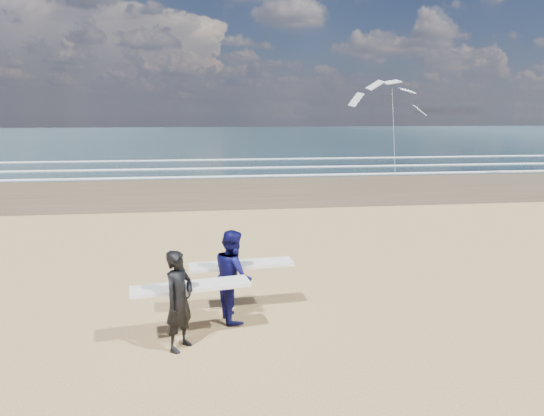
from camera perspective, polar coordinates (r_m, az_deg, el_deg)
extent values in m
cube|color=brown|center=(33.16, 27.95, 2.69)|extent=(220.00, 12.00, 0.01)
cube|color=#172B33|center=(83.06, 5.87, 8.38)|extent=(220.00, 100.00, 0.02)
cube|color=white|center=(37.13, 23.70, 3.92)|extent=(220.00, 0.50, 0.05)
cube|color=white|center=(41.19, 20.35, 4.81)|extent=(220.00, 0.50, 0.05)
cube|color=white|center=(47.01, 16.67, 5.77)|extent=(220.00, 0.50, 0.05)
imported|color=black|center=(8.96, -10.87, -10.63)|extent=(0.74, 0.81, 1.85)
cube|color=white|center=(9.24, -9.53, -9.09)|extent=(2.26, 0.88, 0.07)
imported|color=#0D0D49|center=(10.04, -4.60, -7.87)|extent=(0.88, 1.04, 1.90)
cube|color=white|center=(10.35, -3.60, -6.64)|extent=(2.24, 0.72, 0.07)
cube|color=slate|center=(33.49, 14.31, 3.81)|extent=(0.12, 0.12, 0.10)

